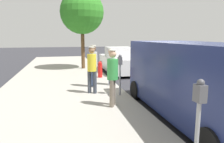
% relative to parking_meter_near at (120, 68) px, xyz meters
% --- Properties ---
extents(ground_plane, '(80.00, 80.00, 0.00)m').
position_rel_parking_meter_near_xyz_m(ground_plane, '(-1.35, 0.07, -1.18)').
color(ground_plane, '#2D2D33').
extents(sidewalk_slab, '(5.00, 32.00, 0.15)m').
position_rel_parking_meter_near_xyz_m(sidewalk_slab, '(2.15, 0.07, -1.11)').
color(sidewalk_slab, '#9E998E').
rests_on(sidewalk_slab, ground).
extents(parking_meter_near, '(0.14, 0.18, 1.52)m').
position_rel_parking_meter_near_xyz_m(parking_meter_near, '(0.00, 0.00, 0.00)').
color(parking_meter_near, gray).
rests_on(parking_meter_near, sidewalk_slab).
extents(parking_meter_far, '(0.14, 0.18, 1.52)m').
position_rel_parking_meter_near_xyz_m(parking_meter_far, '(0.00, 4.55, 0.00)').
color(parking_meter_far, gray).
rests_on(parking_meter_far, sidewalk_slab).
extents(pedestrian_in_yellow, '(0.34, 0.34, 1.79)m').
position_rel_parking_meter_near_xyz_m(pedestrian_in_yellow, '(0.97, -0.49, 0.01)').
color(pedestrian_in_yellow, '#383D47').
rests_on(pedestrian_in_yellow, sidewalk_slab).
extents(pedestrian_in_green, '(0.34, 0.34, 1.77)m').
position_rel_parking_meter_near_xyz_m(pedestrian_in_green, '(0.56, 1.15, -0.01)').
color(pedestrian_in_green, '#726656').
rests_on(pedestrian_in_green, sidewalk_slab).
extents(pedestrian_in_gray, '(0.34, 0.34, 1.80)m').
position_rel_parking_meter_near_xyz_m(pedestrian_in_gray, '(0.76, -1.51, 0.01)').
color(pedestrian_in_gray, '#4C608C').
rests_on(pedestrian_in_gray, sidewalk_slab).
extents(pedestrian_in_white, '(0.34, 0.36, 1.63)m').
position_rel_parking_meter_near_xyz_m(pedestrian_in_white, '(-0.05, -1.70, -0.10)').
color(pedestrian_in_white, '#4C608C').
rests_on(pedestrian_in_white, sidewalk_slab).
extents(parked_van, '(2.17, 5.22, 2.15)m').
position_rel_parking_meter_near_xyz_m(parked_van, '(-1.50, 2.21, -0.03)').
color(parked_van, navy).
rests_on(parked_van, ground).
extents(parked_sedan_behind, '(1.99, 4.42, 1.65)m').
position_rel_parking_meter_near_xyz_m(parked_sedan_behind, '(-1.53, -5.49, -0.43)').
color(parked_sedan_behind, white).
rests_on(parked_sedan_behind, ground).
extents(street_tree, '(2.87, 2.87, 5.18)m').
position_rel_parking_meter_near_xyz_m(street_tree, '(0.64, -6.94, 2.70)').
color(street_tree, brown).
rests_on(street_tree, sidewalk_slab).
extents(fire_hydrant, '(0.24, 0.24, 0.86)m').
position_rel_parking_meter_near_xyz_m(fire_hydrant, '(0.10, -3.50, -0.61)').
color(fire_hydrant, red).
rests_on(fire_hydrant, sidewalk_slab).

